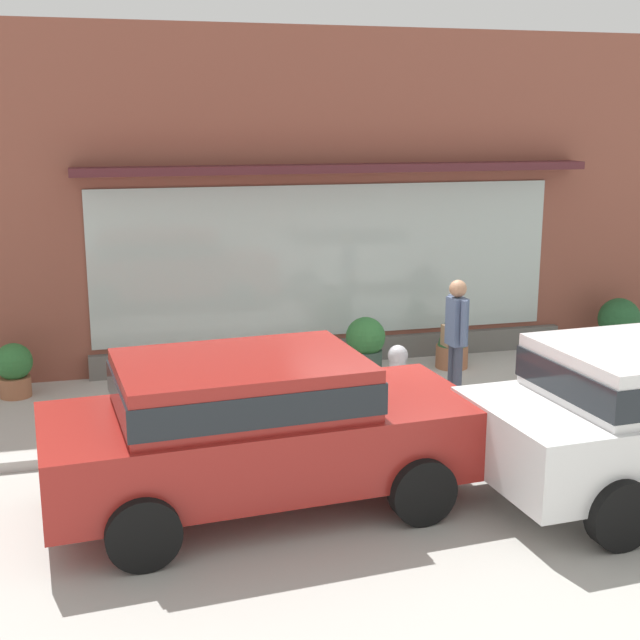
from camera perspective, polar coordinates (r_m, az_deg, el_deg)
The scene contains 10 objects.
ground_plane at distance 10.91m, azimuth 5.54°, elevation -6.89°, with size 60.00×60.00×0.00m, color #B2AFA8.
curb_strip at distance 10.71m, azimuth 5.92°, elevation -6.94°, with size 14.00×0.24×0.12m, color #B2B2AD.
storefront at distance 13.33m, azimuth 0.97°, elevation 7.73°, with size 14.00×0.81×5.04m.
fire_hydrant at distance 11.47m, azimuth 5.13°, elevation -3.62°, with size 0.40×0.37×0.83m.
pedestrian_with_handbag at distance 11.42m, azimuth 8.93°, elevation -0.89°, with size 0.23×0.63×1.70m.
parked_car_red at distance 8.43m, azimuth -4.30°, elevation -6.72°, with size 4.29×2.20×1.51m.
potted_plant_trailing_edge at distance 13.30m, azimuth 8.73°, elevation -0.86°, with size 0.49×0.49×1.13m.
potted_plant_window_right at distance 12.74m, azimuth 3.01°, elevation -1.68°, with size 0.58×0.58×0.89m.
potted_plant_window_left at distance 14.90m, azimuth 19.10°, elevation -0.18°, with size 0.68×0.68×0.88m.
potted_plant_by_entrance at distance 12.52m, azimuth -19.52°, elevation -3.04°, with size 0.51×0.51×0.75m.
Camera 1 is at (-3.63, -9.58, 3.74)m, focal length 48.54 mm.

